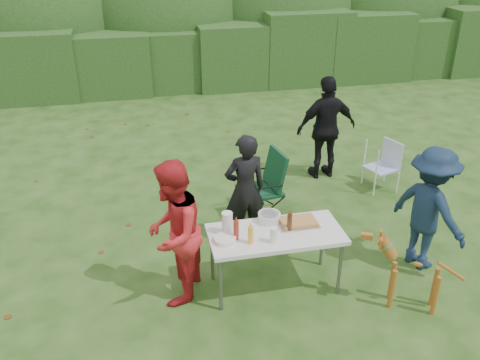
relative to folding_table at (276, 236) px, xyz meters
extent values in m
plane|color=#1E4211|center=(-0.33, 0.22, -0.69)|extent=(80.00, 80.00, 0.00)
cube|color=#23471C|center=(-0.33, 8.22, 0.16)|extent=(22.00, 1.40, 1.70)
ellipsoid|color=#3D6628|center=(-0.33, 9.82, 0.91)|extent=(20.00, 2.60, 3.20)
cube|color=silver|center=(0.00, 0.00, 0.03)|extent=(1.50, 0.70, 0.05)
cylinder|color=slate|center=(-0.68, -0.28, -0.34)|extent=(0.04, 0.04, 0.69)
cylinder|color=slate|center=(0.68, -0.28, -0.34)|extent=(0.04, 0.04, 0.69)
cylinder|color=slate|center=(-0.68, 0.28, -0.34)|extent=(0.04, 0.04, 0.69)
cylinder|color=slate|center=(0.68, 0.28, -0.34)|extent=(0.04, 0.04, 0.69)
imported|color=black|center=(-0.11, 1.05, 0.07)|extent=(0.59, 0.42, 1.50)
imported|color=red|center=(-1.13, 0.08, 0.15)|extent=(0.88, 0.98, 1.67)
imported|color=black|center=(1.59, 2.64, 0.16)|extent=(1.02, 0.48, 1.70)
imported|color=#13253D|center=(1.90, 0.05, 0.09)|extent=(0.91, 1.15, 1.56)
cube|color=#B7B7BA|center=(0.29, 0.11, 0.06)|extent=(0.45, 0.30, 0.02)
cube|color=#BF8545|center=(0.29, 0.11, 0.09)|extent=(0.40, 0.26, 0.04)
cylinder|color=yellow|center=(-0.32, -0.15, 0.15)|extent=(0.06, 0.06, 0.20)
cylinder|color=maroon|center=(-0.46, -0.03, 0.16)|extent=(0.06, 0.06, 0.22)
cylinder|color=#47230F|center=(0.15, 0.00, 0.17)|extent=(0.06, 0.06, 0.24)
cylinder|color=white|center=(-0.53, 0.10, 0.18)|extent=(0.12, 0.12, 0.26)
cylinder|color=white|center=(-0.08, -0.18, 0.14)|extent=(0.08, 0.08, 0.18)
cylinder|color=silver|center=(-0.01, 0.25, 0.10)|extent=(0.26, 0.26, 0.10)
cylinder|color=white|center=(-0.59, -0.06, 0.08)|extent=(0.24, 0.24, 0.05)
camera|label=1|loc=(-1.40, -4.57, 3.12)|focal=38.00mm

